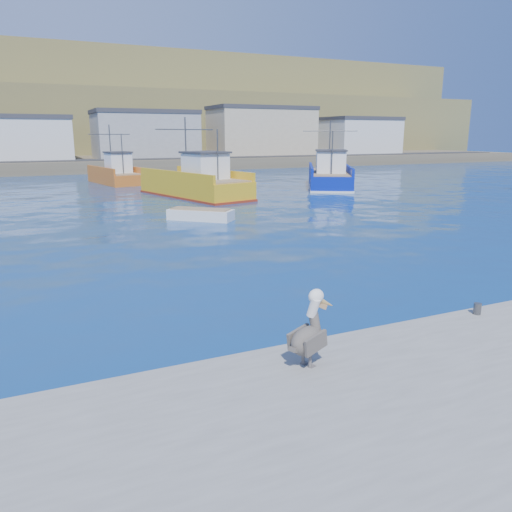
{
  "coord_description": "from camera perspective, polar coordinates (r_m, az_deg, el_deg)",
  "views": [
    {
      "loc": [
        -7.49,
        -12.25,
        5.12
      ],
      "look_at": [
        -0.68,
        2.57,
        1.13
      ],
      "focal_mm": 35.0,
      "sensor_mm": 36.0,
      "label": 1
    }
  ],
  "objects": [
    {
      "name": "ground",
      "position": [
        15.24,
        6.4,
        -5.97
      ],
      "size": [
        260.0,
        260.0,
        0.0
      ],
      "primitive_type": "plane",
      "color": "navy",
      "rests_on": "ground"
    },
    {
      "name": "dock_bollards",
      "position": [
        12.8,
        16.74,
        -7.32
      ],
      "size": [
        36.2,
        0.2,
        0.3
      ],
      "color": "#4C4C4C",
      "rests_on": "dock"
    },
    {
      "name": "far_shore",
      "position": [
        121.75,
        -21.87,
        14.62
      ],
      "size": [
        200.0,
        81.0,
        24.0
      ],
      "color": "brown",
      "rests_on": "ground"
    },
    {
      "name": "trawler_yellow_b",
      "position": [
        42.48,
        -6.86,
        8.18
      ],
      "size": [
        6.98,
        12.47,
        6.58
      ],
      "color": "gold",
      "rests_on": "ground"
    },
    {
      "name": "trawler_blue",
      "position": [
        50.41,
        8.38,
        8.96
      ],
      "size": [
        8.93,
        11.65,
        6.5
      ],
      "color": "#071B95",
      "rests_on": "ground"
    },
    {
      "name": "boat_orange",
      "position": [
        55.58,
        -15.73,
        9.04
      ],
      "size": [
        4.72,
        8.98,
        6.11
      ],
      "color": "#C8601D",
      "rests_on": "ground"
    },
    {
      "name": "skiff_mid",
      "position": [
        30.82,
        -6.34,
        4.62
      ],
      "size": [
        3.88,
        3.69,
        0.86
      ],
      "color": "silver",
      "rests_on": "ground"
    },
    {
      "name": "pelican",
      "position": [
        10.29,
        6.14,
        -8.84
      ],
      "size": [
        1.27,
        0.77,
        1.6
      ],
      "color": "#595451",
      "rests_on": "dock"
    }
  ]
}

